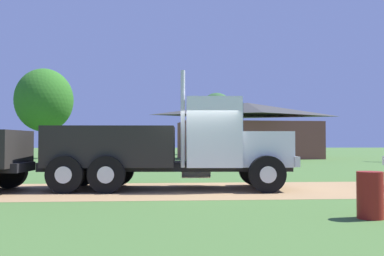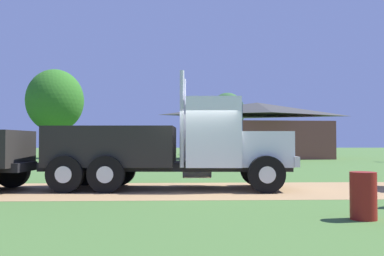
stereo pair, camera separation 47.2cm
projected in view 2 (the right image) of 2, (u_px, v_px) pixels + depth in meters
ground_plane at (195, 190)px, 14.31m from camera, size 200.00×200.00×0.00m
dirt_track at (195, 190)px, 14.31m from camera, size 120.00×5.06×0.01m
truck_foreground_white at (170, 147)px, 14.73m from camera, size 8.21×3.07×3.75m
steel_barrel at (363, 196)px, 8.92m from camera, size 0.52×0.52×0.95m
shed_building at (257, 131)px, 41.39m from camera, size 13.48×7.61×5.17m
tree_left at (55, 101)px, 41.96m from camera, size 5.32×5.32×8.33m
tree_mid at (227, 112)px, 54.34m from camera, size 4.22×4.22×7.49m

